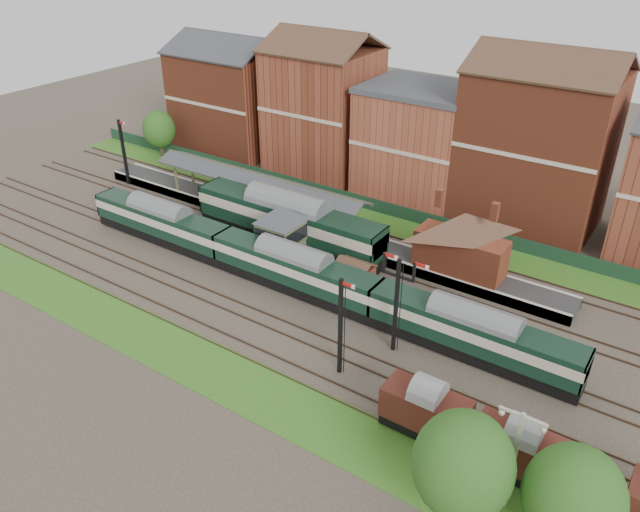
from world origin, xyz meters
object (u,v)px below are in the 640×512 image
Objects in this scene: platform_railcar at (288,220)px; goods_van_a at (520,452)px; dmu_train at (294,269)px; semaphore_bracket at (397,299)px; signal_box at (281,233)px.

platform_railcar is 3.74× the size of goods_van_a.
dmu_train reaches higher than goods_van_a.
dmu_train is (-11.22, 2.50, -2.41)m from semaphore_bracket.
platform_railcar reaches higher than goods_van_a.
signal_box is 0.73× the size of semaphore_bracket.
signal_box is 16.16m from semaphore_bracket.
platform_railcar is (-16.63, 9.00, -1.87)m from semaphore_bracket.
semaphore_bracket is 1.48× the size of goods_van_a.
goods_van_a is (11.77, -6.50, -2.71)m from semaphore_bracket.
dmu_train is (3.82, -3.25, -0.97)m from signal_box.
semaphore_bracket is 13.72m from goods_van_a.
dmu_train is 24.69m from goods_van_a.
platform_railcar is (-1.59, 3.25, -0.43)m from signal_box.
dmu_train is at bearing -40.40° from signal_box.
goods_van_a is at bearing -21.38° from dmu_train.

